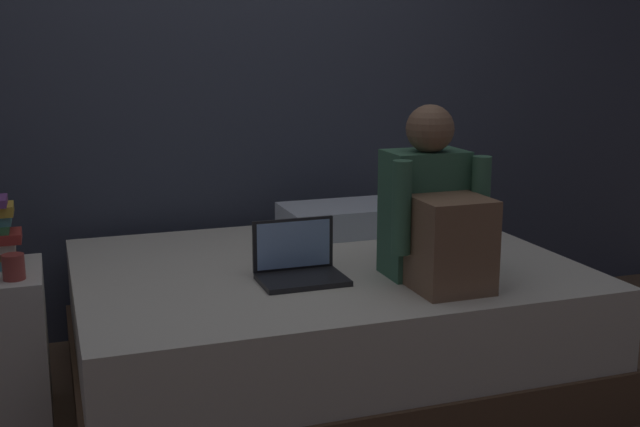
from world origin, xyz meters
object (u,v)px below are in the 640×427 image
person_sitting (435,215)px  pillow (343,219)px  laptop (299,265)px  mug (14,267)px  bed (323,324)px

person_sitting → pillow: bearing=93.5°
pillow → laptop: bearing=-123.4°
laptop → mug: size_ratio=3.56×
bed → mug: mug is taller
bed → mug: (-1.17, -0.08, 0.38)m
person_sitting → laptop: 0.54m
mug → bed: bearing=3.9°
person_sitting → pillow: (-0.05, 0.82, -0.19)m
bed → pillow: bearing=60.1°
person_sitting → pillow: size_ratio=1.17×
bed → mug: size_ratio=22.22×
pillow → mug: mug is taller
bed → person_sitting: bearing=-50.2°
laptop → mug: (-1.01, 0.11, 0.06)m
pillow → mug: 1.52m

